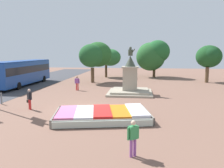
% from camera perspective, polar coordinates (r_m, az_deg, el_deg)
% --- Properties ---
extents(ground_plane, '(93.42, 93.42, 0.00)m').
position_cam_1_polar(ground_plane, '(17.18, -7.12, -6.57)').
color(ground_plane, brown).
extents(flower_planter, '(6.76, 4.76, 0.63)m').
position_cam_1_polar(flower_planter, '(14.56, -2.43, -8.06)').
color(flower_planter, '#38281C').
rests_on(flower_planter, ground_plane).
extents(statue_monument, '(4.66, 4.66, 4.98)m').
position_cam_1_polar(statue_monument, '(23.42, 4.74, 0.26)').
color(statue_monument, gray).
rests_on(statue_monument, ground_plane).
extents(city_bus, '(2.71, 12.00, 3.31)m').
position_cam_1_polar(city_bus, '(31.49, -22.33, 3.10)').
color(city_bus, '#1E4799').
rests_on(city_bus, ground_plane).
extents(pedestrian_with_handbag, '(0.61, 0.53, 1.61)m').
position_cam_1_polar(pedestrian_with_handbag, '(17.97, -20.77, -3.44)').
color(pedestrian_with_handbag, red).
rests_on(pedestrian_with_handbag, ground_plane).
extents(pedestrian_near_planter, '(0.57, 0.23, 1.65)m').
position_cam_1_polar(pedestrian_near_planter, '(25.70, -9.10, 0.45)').
color(pedestrian_near_planter, red).
rests_on(pedestrian_near_planter, ground_plane).
extents(pedestrian_crossing_plaza, '(0.49, 0.39, 1.58)m').
position_cam_1_polar(pedestrian_crossing_plaza, '(9.39, 5.53, -13.39)').
color(pedestrian_crossing_plaza, '#8C4C99').
rests_on(pedestrian_crossing_plaza, ground_plane).
extents(kerb_bollard_mid_b, '(0.13, 0.13, 1.00)m').
position_cam_1_polar(kerb_bollard_mid_b, '(20.81, -26.93, -3.34)').
color(kerb_bollard_mid_b, slate).
rests_on(kerb_bollard_mid_b, ground_plane).
extents(park_tree_far_left, '(4.87, 4.57, 5.36)m').
position_cam_1_polar(park_tree_far_left, '(38.95, -1.12, 7.16)').
color(park_tree_far_left, '#4C3823').
rests_on(park_tree_far_left, ground_plane).
extents(park_tree_behind_statue, '(3.70, 3.45, 5.46)m').
position_cam_1_polar(park_tree_behind_statue, '(35.45, 24.01, 6.65)').
color(park_tree_behind_statue, brown).
rests_on(park_tree_behind_statue, ground_plane).
extents(park_tree_far_right, '(5.82, 5.88, 6.55)m').
position_cam_1_polar(park_tree_far_right, '(39.86, 10.50, 7.63)').
color(park_tree_far_right, '#4C3823').
rests_on(park_tree_far_right, ground_plane).
extents(park_tree_mid_canopy, '(4.48, 5.22, 5.94)m').
position_cam_1_polar(park_tree_mid_canopy, '(32.08, -4.29, 7.57)').
color(park_tree_mid_canopy, brown).
rests_on(park_tree_mid_canopy, ground_plane).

